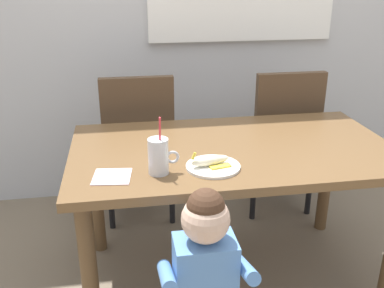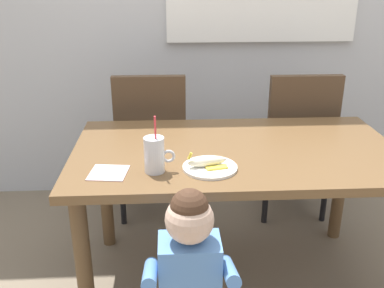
{
  "view_description": "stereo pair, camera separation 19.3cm",
  "coord_description": "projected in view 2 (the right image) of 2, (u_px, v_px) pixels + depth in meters",
  "views": [
    {
      "loc": [
        -0.5,
        -1.85,
        1.52
      ],
      "look_at": [
        -0.21,
        -0.09,
        0.8
      ],
      "focal_mm": 40.81,
      "sensor_mm": 36.0,
      "label": 1
    },
    {
      "loc": [
        -0.31,
        -1.87,
        1.52
      ],
      "look_at": [
        -0.21,
        -0.09,
        0.8
      ],
      "focal_mm": 40.81,
      "sensor_mm": 36.0,
      "label": 2
    }
  ],
  "objects": [
    {
      "name": "dining_chair_right",
      "position": [
        296.0,
        137.0,
        2.72
      ],
      "size": [
        0.44,
        0.44,
        0.96
      ],
      "rotation": [
        0.0,
        0.0,
        3.14
      ],
      "color": "#4C3826",
      "rests_on": "ground"
    },
    {
      "name": "dining_chair_left",
      "position": [
        151.0,
        138.0,
        2.71
      ],
      "size": [
        0.44,
        0.45,
        0.96
      ],
      "rotation": [
        0.0,
        0.0,
        3.14
      ],
      "color": "#4C3826",
      "rests_on": "ground"
    },
    {
      "name": "toddler_standing",
      "position": [
        190.0,
        268.0,
        1.56
      ],
      "size": [
        0.33,
        0.24,
        0.84
      ],
      "color": "#3F4760",
      "rests_on": "ground"
    },
    {
      "name": "ground_plane",
      "position": [
        231.0,
        276.0,
        2.32
      ],
      "size": [
        24.0,
        24.0,
        0.0
      ],
      "primitive_type": "plane",
      "color": "#7A6B56"
    },
    {
      "name": "snack_plate",
      "position": [
        210.0,
        167.0,
        1.83
      ],
      "size": [
        0.23,
        0.23,
        0.01
      ],
      "primitive_type": "cylinder",
      "color": "white",
      "rests_on": "dining_table"
    },
    {
      "name": "paper_napkin",
      "position": [
        109.0,
        173.0,
        1.79
      ],
      "size": [
        0.17,
        0.17,
        0.0
      ],
      "primitive_type": "cube",
      "rotation": [
        0.0,
        0.0,
        -0.12
      ],
      "color": "silver",
      "rests_on": "dining_table"
    },
    {
      "name": "milk_cup",
      "position": [
        155.0,
        157.0,
        1.78
      ],
      "size": [
        0.13,
        0.08,
        0.25
      ],
      "color": "silver",
      "rests_on": "dining_table"
    },
    {
      "name": "peeled_banana",
      "position": [
        208.0,
        162.0,
        1.82
      ],
      "size": [
        0.18,
        0.12,
        0.07
      ],
      "rotation": [
        0.0,
        0.0,
        0.22
      ],
      "color": "#F4EAC6",
      "rests_on": "snack_plate"
    },
    {
      "name": "dining_table",
      "position": [
        235.0,
        167.0,
        2.08
      ],
      "size": [
        1.52,
        0.86,
        0.74
      ],
      "color": "brown",
      "rests_on": "ground"
    }
  ]
}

